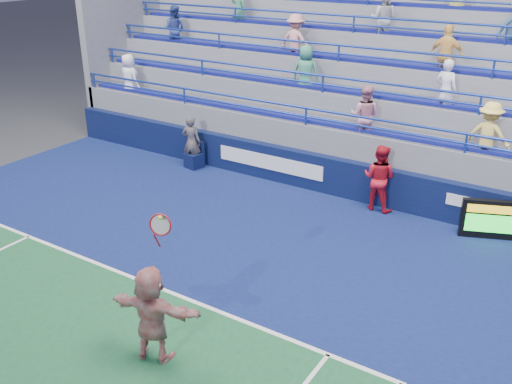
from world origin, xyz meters
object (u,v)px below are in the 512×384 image
Objects in this scene: serve_speed_board at (492,219)px; line_judge at (192,142)px; judge_chair at (194,159)px; ball_girl at (379,178)px; tennis_player at (152,314)px.

serve_speed_board is 9.21m from line_judge.
line_judge is (-0.08, -0.01, 0.57)m from judge_chair.
judge_chair is 0.48× the size of ball_girl.
line_judge is at bearing 124.49° from tennis_player.
ball_girl is at bearing 178.11° from serve_speed_board.
ball_girl reaches higher than judge_chair.
serve_speed_board is at bearing -179.82° from ball_girl.
serve_speed_board is 0.77× the size of ball_girl.
judge_chair is at bearing 170.86° from line_judge.
serve_speed_board is 0.49× the size of tennis_player.
serve_speed_board is 9.12m from judge_chair.
ball_girl is at bearing 82.95° from tennis_player.
line_judge is 0.93× the size of ball_girl.
ball_girl is (6.16, 0.19, 0.64)m from judge_chair.
serve_speed_board reaches higher than judge_chair.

